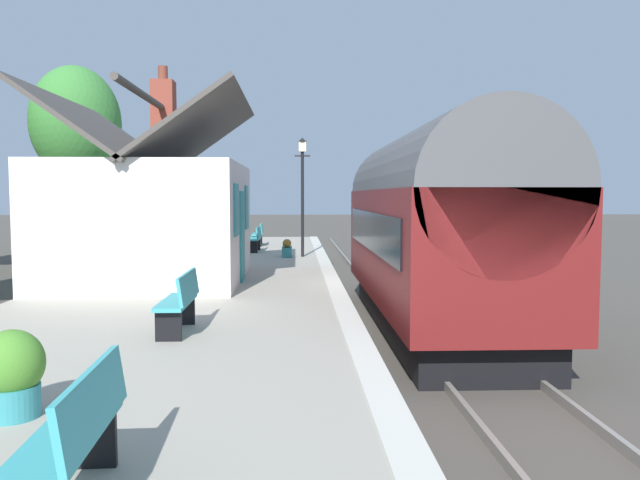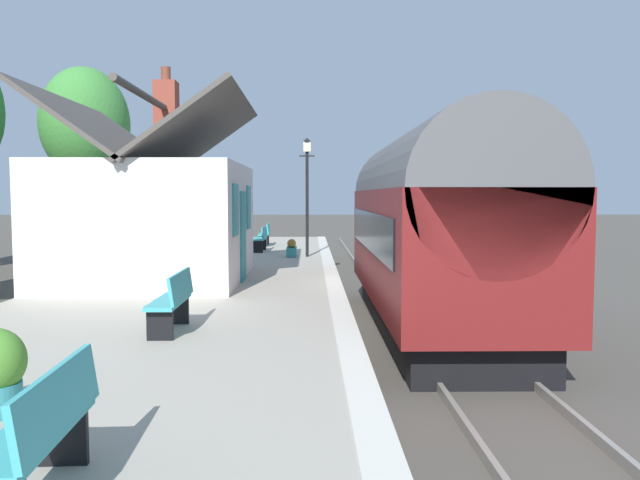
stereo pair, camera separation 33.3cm
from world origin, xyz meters
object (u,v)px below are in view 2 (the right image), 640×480
Objects in this scene: bench_by_lamp at (265,234)px; tree_far_right at (85,124)px; train at (433,227)px; bench_near_building at (173,300)px; bench_mid_platform at (41,431)px; planter_by_door at (292,248)px; planter_edge_near at (192,238)px; bench_platform_end at (261,238)px; station_building at (155,216)px; lamp_post_platform at (307,174)px.

bench_by_lamp is 9.07m from tree_far_right.
bench_near_building is at bearing 131.72° from train.
train reaches higher than bench_mid_platform.
train reaches higher than planter_by_door.
bench_by_lamp is at bearing -0.78° from bench_near_building.
planter_edge_near is at bearing 56.99° from planter_by_door.
bench_mid_platform is at bearing -179.98° from bench_platform_end.
bench_platform_end is 0.17× the size of tree_far_right.
train is at bearing -25.29° from bench_mid_platform.
bench_near_building is at bearing 178.88° from bench_platform_end.
station_building reaches higher than train.
bench_near_building is 15.91m from bench_by_lamp.
lamp_post_platform is (-2.50, -4.25, 2.26)m from planter_edge_near.
bench_by_lamp is at bearing 0.89° from bench_platform_end.
tree_far_right is (4.37, 7.72, 4.51)m from bench_platform_end.
lamp_post_platform is (-1.96, -1.66, 2.21)m from bench_platform_end.
bench_mid_platform is 21.02m from bench_by_lamp.
bench_by_lamp is at bearing 20.14° from lamp_post_platform.
bench_platform_end is 1.00× the size of bench_mid_platform.
train is 10.27m from bench_mid_platform.
planter_edge_near is 7.85m from tree_far_right.
bench_platform_end is (9.10, 4.38, -0.86)m from train.
bench_mid_platform is at bearing 154.71° from train.
bench_near_building is 0.99× the size of bench_platform_end.
tree_far_right is at bearing 26.01° from station_building.
station_building is 4.14× the size of bench_platform_end.
planter_edge_near is 5.42m from lamp_post_platform.
planter_edge_near is (13.78, 2.33, -0.05)m from bench_near_building.
station_building is 10.41m from bench_by_lamp.
bench_platform_end and bench_by_lamp have the same top height.
bench_by_lamp reaches higher than planter_by_door.
station_building is at bearing 16.22° from bench_near_building.
bench_platform_end is (13.23, -0.26, 0.00)m from bench_near_building.
planter_edge_near is 0.92× the size of planter_by_door.
bench_platform_end is at bearing 40.25° from lamp_post_platform.
bench_platform_end is at bearing 31.33° from planter_by_door.
tree_far_right is (17.60, 7.46, 4.51)m from bench_near_building.
train reaches higher than planter_edge_near.
planter_edge_near reaches higher than planter_by_door.
planter_edge_near is at bearing 4.75° from station_building.
planter_edge_near is 0.10× the size of tree_far_right.
planter_edge_near is (-2.13, 2.55, -0.05)m from bench_by_lamp.
train is 6.70× the size of bench_by_lamp.
bench_mid_platform is 16.62m from lamp_post_platform.
bench_by_lamp is 1.71× the size of planter_edge_near.
bench_near_building is at bearing 179.22° from bench_by_lamp.
train is at bearing -159.16° from lamp_post_platform.
bench_mid_platform is at bearing -169.91° from station_building.
station_building reaches higher than lamp_post_platform.
lamp_post_platform is (5.55, -3.58, 1.18)m from station_building.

